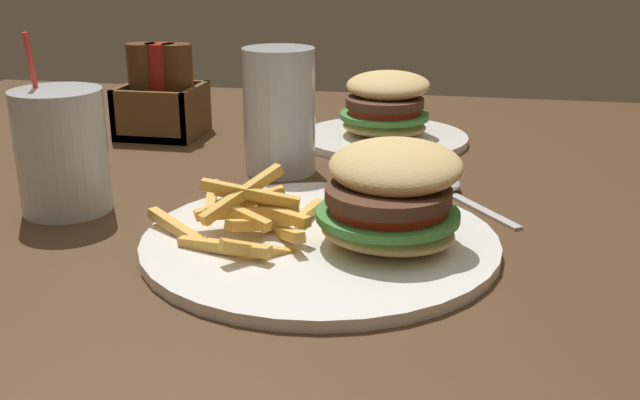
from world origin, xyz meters
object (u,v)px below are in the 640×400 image
(spoon, at_px, (445,186))
(meal_plate_far, at_px, (385,118))
(meal_plate_near, at_px, (348,221))
(condiment_caddy, at_px, (162,98))
(beer_glass, at_px, (280,115))
(juice_glass, at_px, (62,155))

(spoon, distance_m, meal_plate_far, 0.22)
(meal_plate_near, distance_m, spoon, 0.19)
(spoon, relative_size, condiment_caddy, 1.13)
(beer_glass, xyz_separation_m, spoon, (0.19, -0.04, -0.06))
(meal_plate_near, xyz_separation_m, juice_glass, (-0.29, 0.05, 0.03))
(meal_plate_near, distance_m, beer_glass, 0.25)
(meal_plate_near, xyz_separation_m, condiment_caddy, (-0.31, 0.35, 0.02))
(spoon, bearing_deg, meal_plate_near, 120.98)
(juice_glass, relative_size, condiment_caddy, 1.39)
(spoon, relative_size, meal_plate_far, 0.63)
(meal_plate_near, distance_m, meal_plate_far, 0.38)
(meal_plate_near, bearing_deg, beer_glass, 117.90)
(meal_plate_far, xyz_separation_m, condiment_caddy, (-0.30, -0.02, 0.02))
(juice_glass, height_order, condiment_caddy, juice_glass)
(juice_glass, distance_m, condiment_caddy, 0.31)
(juice_glass, xyz_separation_m, condiment_caddy, (-0.03, 0.31, -0.00))
(meal_plate_near, bearing_deg, spoon, 66.64)
(condiment_caddy, bearing_deg, meal_plate_far, 4.30)
(beer_glass, height_order, condiment_caddy, beer_glass)
(meal_plate_far, bearing_deg, beer_glass, -122.09)
(beer_glass, distance_m, juice_glass, 0.24)
(beer_glass, relative_size, condiment_caddy, 1.14)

